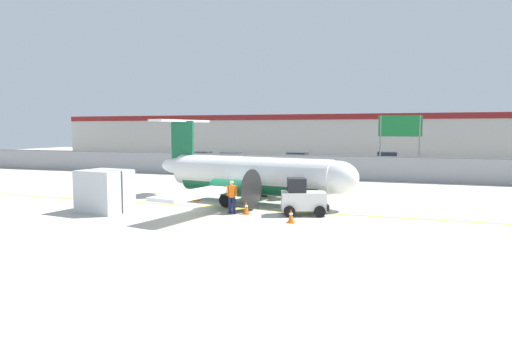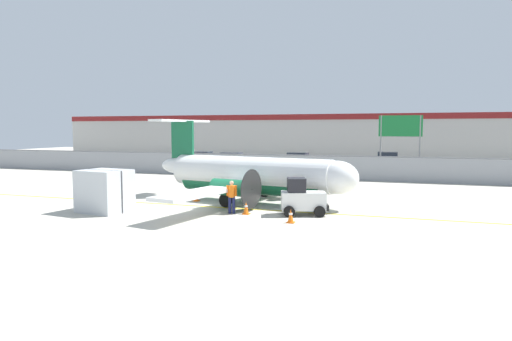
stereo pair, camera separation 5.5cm
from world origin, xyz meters
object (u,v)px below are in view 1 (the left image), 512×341
Objects in this scene: parked_car_1 at (230,159)px; parked_car_3 at (341,164)px; ground_crew_worker at (232,195)px; highway_sign at (400,131)px; commuter_airplane at (254,175)px; traffic_cone_near_right at (196,196)px; parked_car_5 at (470,168)px; baggage_tug at (302,198)px; parked_car_0 at (200,158)px; traffic_cone_far_left at (246,208)px; traffic_cone_near_left at (291,216)px; parked_car_4 at (386,159)px; cargo_container at (105,191)px; parked_car_2 at (298,159)px.

parked_car_1 is 0.99× the size of parked_car_3.
highway_sign is at bearing -37.80° from ground_crew_worker.
highway_sign is at bearing 156.74° from parked_car_1.
commuter_airplane is 25.00× the size of traffic_cone_near_right.
baggage_tug is at bearing -107.12° from parked_car_5.
parked_car_0 is 24.36m from highway_sign.
traffic_cone_near_left is at bearing -26.75° from traffic_cone_far_left.
commuter_airplane is 23.46m from parked_car_5.
traffic_cone_far_left is at bearing 78.78° from parked_car_4.
highway_sign is at bearing 58.79° from baggage_tug.
commuter_airplane is at bearing 76.13° from parked_car_4.
parked_car_3 is (1.41, 23.85, 0.58)m from traffic_cone_far_left.
highway_sign is at bearing 55.46° from traffic_cone_near_right.
cargo_container is (-10.00, -2.40, 0.24)m from baggage_tug.
parked_car_2 is at bearing -163.97° from parked_car_1.
parked_car_4 reaches higher than traffic_cone_far_left.
cargo_container is (-6.49, -1.64, 0.15)m from ground_crew_worker.
commuter_airplane is 5.97× the size of cargo_container.
parked_car_4 is at bearing 89.85° from commuter_airplane.
traffic_cone_near_left is at bearing -43.63° from commuter_airplane.
traffic_cone_near_left is 31.12m from parked_car_2.
traffic_cone_near_right is 27.13m from parked_car_0.
traffic_cone_near_right is 0.15× the size of parked_car_1.
commuter_airplane is at bearing 48.85° from cargo_container.
baggage_tug reaches higher than parked_car_3.
ground_crew_worker reaches higher than traffic_cone_near_right.
traffic_cone_far_left is at bearing 176.11° from baggage_tug.
parked_car_5 reaches higher than traffic_cone_near_left.
commuter_airplane is at bearing 102.75° from traffic_cone_far_left.
parked_car_0 is at bearing 119.60° from traffic_cone_far_left.
highway_sign is (14.27, 21.16, 3.04)m from cargo_container.
commuter_airplane is 25.00× the size of traffic_cone_near_left.
cargo_container is at bearing -121.87° from parked_car_5.
traffic_cone_near_right is at bearing -124.54° from highway_sign.
highway_sign is (22.72, -8.18, 3.24)m from parked_car_0.
parked_car_0 is 29.09m from parked_car_5.
parked_car_2 is (11.61, 1.37, 0.00)m from parked_car_0.
highway_sign reaches higher than commuter_airplane.
cargo_container is 25.70m from highway_sign.
parked_car_2 is 10.41m from parked_car_4.
highway_sign reaches higher than traffic_cone_near_right.
parked_car_1 is at bearing 5.88° from ground_crew_worker.
cargo_container is 4.19× the size of traffic_cone_far_left.
parked_car_1 is at bearing 107.00° from traffic_cone_near_right.
traffic_cone_near_right is at bearing 144.67° from traffic_cone_far_left.
traffic_cone_near_right is at bearing 104.76° from parked_car_1.
parked_car_5 is (17.05, -6.36, 0.00)m from parked_car_2.
parked_car_5 is at bearing -47.20° from ground_crew_worker.
cargo_container is at bearing 175.09° from baggage_tug.
parked_car_5 is at bearing 48.68° from traffic_cone_near_right.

